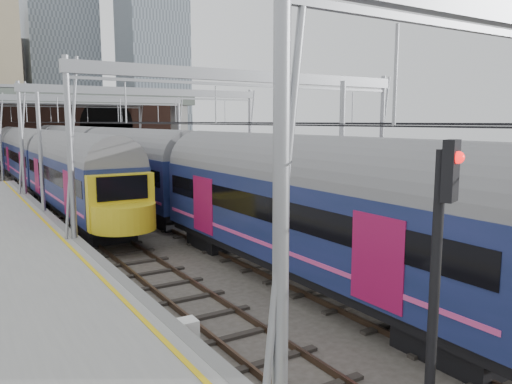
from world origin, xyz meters
TOP-DOWN VIEW (x-y plane):
  - ground at (0.00, 0.00)m, footprint 160.00×160.00m
  - platform_left at (-10.18, 2.50)m, footprint 4.32×55.00m
  - tracks at (0.00, 15.00)m, footprint 14.40×80.00m
  - overhead_line at (0.00, 21.49)m, footprint 16.80×80.00m
  - retaining_wall at (1.40, 51.93)m, footprint 28.00×2.75m
  - overbridge at (0.00, 46.00)m, footprint 28.00×3.00m
  - city_skyline at (2.73, 70.48)m, footprint 37.50×27.50m
  - train_main at (-2.00, 27.69)m, footprint 3.04×70.11m
  - train_second at (-6.00, 34.18)m, footprint 2.92×50.67m
  - signal_near_left at (-5.57, -6.68)m, footprint 0.42×0.48m
  - relay_cabinet at (-7.80, -1.60)m, footprint 0.54×0.45m
  - equip_cover_a at (1.06, 7.33)m, footprint 1.03×0.90m
  - equip_cover_b at (2.87, 4.22)m, footprint 0.89×0.70m
  - equip_cover_c at (4.19, 4.41)m, footprint 1.04×0.85m

SIDE VIEW (x-z plane):
  - ground at x=0.00m, z-range 0.00..0.00m
  - tracks at x=0.00m, z-range -0.09..0.13m
  - equip_cover_b at x=2.87m, z-range 0.00..0.09m
  - equip_cover_a at x=1.06m, z-range 0.00..0.10m
  - equip_cover_c at x=4.19m, z-range 0.00..0.11m
  - relay_cabinet at x=-7.80m, z-range 0.00..1.06m
  - platform_left at x=-10.18m, z-range -0.01..1.11m
  - train_second at x=-6.00m, z-range 0.07..5.05m
  - train_main at x=-2.00m, z-range 0.06..5.20m
  - signal_near_left at x=-5.57m, z-range 0.65..5.96m
  - retaining_wall at x=1.40m, z-range -0.17..8.83m
  - overhead_line at x=0.00m, z-range 2.57..10.57m
  - overbridge at x=0.00m, z-range 2.64..11.89m
  - city_skyline at x=2.73m, z-range -12.91..47.09m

